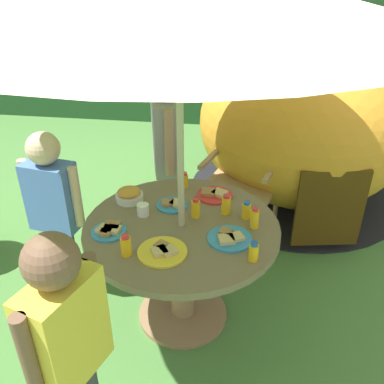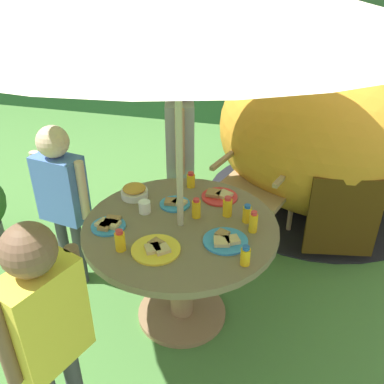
{
  "view_description": "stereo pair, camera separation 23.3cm",
  "coord_description": "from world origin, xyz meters",
  "px_view_note": "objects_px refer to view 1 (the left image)",
  "views": [
    {
      "loc": [
        0.32,
        -1.94,
        2.05
      ],
      "look_at": [
        0.05,
        0.06,
        0.88
      ],
      "focal_mm": 39.53,
      "sensor_mm": 36.0,
      "label": 1
    },
    {
      "loc": [
        0.55,
        -1.89,
        2.05
      ],
      "look_at": [
        0.05,
        0.06,
        0.88
      ],
      "focal_mm": 39.53,
      "sensor_mm": 36.0,
      "label": 2
    }
  ],
  "objects_px": {
    "juice_bottle_far_right": "(254,218)",
    "juice_bottle_spot_a": "(254,252)",
    "juice_bottle_mid_left": "(196,208)",
    "juice_bottle_near_right": "(184,180)",
    "plate_back_edge": "(214,194)",
    "plate_front_edge": "(172,204)",
    "juice_bottle_mid_right": "(226,205)",
    "dome_tent": "(301,123)",
    "juice_bottle_spot_b": "(126,246)",
    "child_in_blue_shirt": "(52,196)",
    "cup_near": "(143,210)",
    "plate_far_left": "(230,238)",
    "juice_bottle_center_back": "(246,210)",
    "wooden_chair": "(246,169)",
    "child_in_yellow_shirt": "(66,330)",
    "plate_near_left": "(163,251)",
    "plate_center_front": "(109,230)",
    "child_in_grey_shirt": "(167,136)",
    "garden_table": "(182,249)",
    "snack_bowl": "(129,195)"
  },
  "relations": [
    {
      "from": "juice_bottle_far_right",
      "to": "juice_bottle_spot_a",
      "type": "distance_m",
      "value": 0.29
    },
    {
      "from": "juice_bottle_mid_left",
      "to": "juice_bottle_near_right",
      "type": "bearing_deg",
      "value": 109.49
    },
    {
      "from": "plate_back_edge",
      "to": "plate_front_edge",
      "type": "distance_m",
      "value": 0.29
    },
    {
      "from": "juice_bottle_far_right",
      "to": "juice_bottle_mid_right",
      "type": "relative_size",
      "value": 1.03
    },
    {
      "from": "dome_tent",
      "to": "juice_bottle_spot_b",
      "type": "distance_m",
      "value": 2.29
    },
    {
      "from": "child_in_blue_shirt",
      "to": "cup_near",
      "type": "relative_size",
      "value": 15.96
    },
    {
      "from": "plate_far_left",
      "to": "juice_bottle_center_back",
      "type": "height_order",
      "value": "juice_bottle_center_back"
    },
    {
      "from": "cup_near",
      "to": "wooden_chair",
      "type": "bearing_deg",
      "value": 60.33
    },
    {
      "from": "dome_tent",
      "to": "plate_front_edge",
      "type": "height_order",
      "value": "dome_tent"
    },
    {
      "from": "child_in_yellow_shirt",
      "to": "juice_bottle_spot_b",
      "type": "height_order",
      "value": "child_in_yellow_shirt"
    },
    {
      "from": "wooden_chair",
      "to": "plate_near_left",
      "type": "bearing_deg",
      "value": -88.97
    },
    {
      "from": "wooden_chair",
      "to": "plate_center_front",
      "type": "bearing_deg",
      "value": -103.44
    },
    {
      "from": "plate_far_left",
      "to": "juice_bottle_spot_b",
      "type": "height_order",
      "value": "juice_bottle_spot_b"
    },
    {
      "from": "child_in_grey_shirt",
      "to": "juice_bottle_mid_left",
      "type": "height_order",
      "value": "child_in_grey_shirt"
    },
    {
      "from": "garden_table",
      "to": "juice_bottle_mid_right",
      "type": "height_order",
      "value": "juice_bottle_mid_right"
    },
    {
      "from": "dome_tent",
      "to": "child_in_grey_shirt",
      "type": "bearing_deg",
      "value": -149.48
    },
    {
      "from": "cup_near",
      "to": "child_in_grey_shirt",
      "type": "bearing_deg",
      "value": 90.15
    },
    {
      "from": "snack_bowl",
      "to": "juice_bottle_near_right",
      "type": "bearing_deg",
      "value": 34.82
    },
    {
      "from": "garden_table",
      "to": "cup_near",
      "type": "xyz_separation_m",
      "value": [
        -0.24,
        0.07,
        0.21
      ]
    },
    {
      "from": "wooden_chair",
      "to": "juice_bottle_far_right",
      "type": "xyz_separation_m",
      "value": [
        0.06,
        -1.05,
        0.22
      ]
    },
    {
      "from": "child_in_blue_shirt",
      "to": "plate_front_edge",
      "type": "bearing_deg",
      "value": 13.63
    },
    {
      "from": "garden_table",
      "to": "child_in_blue_shirt",
      "type": "relative_size",
      "value": 0.96
    },
    {
      "from": "juice_bottle_far_right",
      "to": "plate_back_edge",
      "type": "bearing_deg",
      "value": 128.55
    },
    {
      "from": "plate_back_edge",
      "to": "juice_bottle_center_back",
      "type": "distance_m",
      "value": 0.31
    },
    {
      "from": "garden_table",
      "to": "plate_front_edge",
      "type": "xyz_separation_m",
      "value": [
        -0.09,
        0.19,
        0.18
      ]
    },
    {
      "from": "child_in_grey_shirt",
      "to": "juice_bottle_spot_b",
      "type": "bearing_deg",
      "value": -15.65
    },
    {
      "from": "plate_near_left",
      "to": "plate_far_left",
      "type": "bearing_deg",
      "value": 25.73
    },
    {
      "from": "child_in_yellow_shirt",
      "to": "plate_back_edge",
      "type": "distance_m",
      "value": 1.31
    },
    {
      "from": "juice_bottle_spot_b",
      "to": "wooden_chair",
      "type": "bearing_deg",
      "value": 67.4
    },
    {
      "from": "child_in_yellow_shirt",
      "to": "juice_bottle_near_right",
      "type": "bearing_deg",
      "value": 8.36
    },
    {
      "from": "juice_bottle_mid_left",
      "to": "cup_near",
      "type": "xyz_separation_m",
      "value": [
        -0.3,
        -0.03,
        -0.02
      ]
    },
    {
      "from": "child_in_grey_shirt",
      "to": "juice_bottle_near_right",
      "type": "height_order",
      "value": "child_in_grey_shirt"
    },
    {
      "from": "child_in_yellow_shirt",
      "to": "juice_bottle_mid_left",
      "type": "height_order",
      "value": "child_in_yellow_shirt"
    },
    {
      "from": "juice_bottle_center_back",
      "to": "juice_bottle_mid_right",
      "type": "height_order",
      "value": "juice_bottle_mid_right"
    },
    {
      "from": "garden_table",
      "to": "snack_bowl",
      "type": "distance_m",
      "value": 0.47
    },
    {
      "from": "plate_far_left",
      "to": "juice_bottle_near_right",
      "type": "xyz_separation_m",
      "value": [
        -0.33,
        0.54,
        0.04
      ]
    },
    {
      "from": "dome_tent",
      "to": "plate_far_left",
      "type": "xyz_separation_m",
      "value": [
        -0.53,
        -1.84,
        0.01
      ]
    },
    {
      "from": "child_in_blue_shirt",
      "to": "plate_front_edge",
      "type": "distance_m",
      "value": 0.73
    },
    {
      "from": "garden_table",
      "to": "dome_tent",
      "type": "bearing_deg",
      "value": 65.04
    },
    {
      "from": "snack_bowl",
      "to": "juice_bottle_far_right",
      "type": "distance_m",
      "value": 0.78
    },
    {
      "from": "juice_bottle_spot_a",
      "to": "juice_bottle_near_right",
      "type": "bearing_deg",
      "value": 123.33
    },
    {
      "from": "juice_bottle_far_right",
      "to": "juice_bottle_mid_left",
      "type": "xyz_separation_m",
      "value": [
        -0.33,
        0.06,
        -0.0
      ]
    },
    {
      "from": "plate_far_left",
      "to": "juice_bottle_mid_left",
      "type": "xyz_separation_m",
      "value": [
        -0.21,
        0.2,
        0.05
      ]
    },
    {
      "from": "snack_bowl",
      "to": "juice_bottle_spot_a",
      "type": "height_order",
      "value": "juice_bottle_spot_a"
    },
    {
      "from": "child_in_blue_shirt",
      "to": "juice_bottle_mid_left",
      "type": "height_order",
      "value": "child_in_blue_shirt"
    },
    {
      "from": "juice_bottle_near_right",
      "to": "juice_bottle_spot_a",
      "type": "relative_size",
      "value": 0.96
    },
    {
      "from": "juice_bottle_center_back",
      "to": "juice_bottle_mid_left",
      "type": "xyz_separation_m",
      "value": [
        -0.29,
        -0.02,
        0.01
      ]
    },
    {
      "from": "dome_tent",
      "to": "child_in_yellow_shirt",
      "type": "relative_size",
      "value": 1.89
    },
    {
      "from": "plate_far_left",
      "to": "plate_center_front",
      "type": "relative_size",
      "value": 1.25
    },
    {
      "from": "juice_bottle_spot_b",
      "to": "plate_back_edge",
      "type": "bearing_deg",
      "value": 58.99
    }
  ]
}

